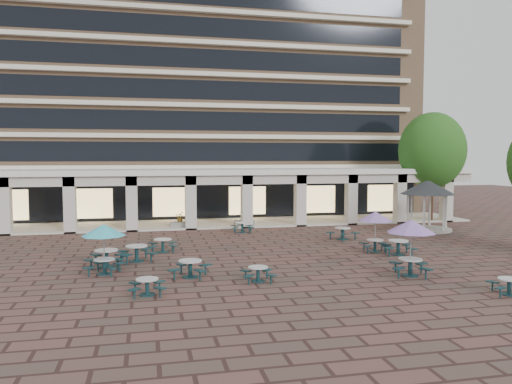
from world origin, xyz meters
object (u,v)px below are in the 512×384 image
(picnic_table_0, at_px, (147,285))
(picnic_table_2, at_px, (509,285))
(picnic_table_1, at_px, (258,273))
(gazebo, at_px, (428,193))
(planter_left, at_px, (180,221))
(planter_right, at_px, (244,219))

(picnic_table_0, distance_m, picnic_table_2, 14.04)
(picnic_table_2, bearing_deg, picnic_table_1, 176.58)
(picnic_table_0, relative_size, picnic_table_2, 0.84)
(picnic_table_2, xyz_separation_m, gazebo, (6.20, 16.06, 2.35))
(gazebo, bearing_deg, picnic_table_2, -111.10)
(gazebo, distance_m, planter_left, 18.26)
(picnic_table_1, height_order, planter_right, planter_right)
(gazebo, bearing_deg, picnic_table_0, -146.67)
(gazebo, bearing_deg, picnic_table_1, -141.91)
(picnic_table_2, height_order, planter_right, planter_right)
(picnic_table_1, xyz_separation_m, picnic_table_2, (9.07, -4.10, -0.00))
(picnic_table_2, relative_size, gazebo, 0.45)
(picnic_table_0, relative_size, planter_left, 0.98)
(gazebo, bearing_deg, planter_left, 164.63)
(picnic_table_0, bearing_deg, planter_right, 68.16)
(picnic_table_2, xyz_separation_m, planter_right, (-6.41, 20.87, 0.18))
(picnic_table_2, relative_size, planter_left, 1.16)
(picnic_table_0, height_order, picnic_table_2, picnic_table_0)
(gazebo, xyz_separation_m, planter_right, (-12.61, 4.80, -2.17))
(planter_left, xyz_separation_m, planter_right, (4.87, 0.00, 0.02))
(picnic_table_1, height_order, planter_left, planter_left)
(planter_right, bearing_deg, picnic_table_2, -72.91)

